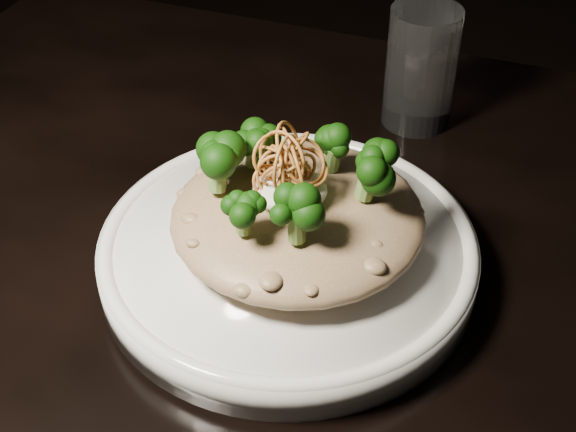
# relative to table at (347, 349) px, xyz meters

# --- Properties ---
(table) EXTENTS (1.10, 0.80, 0.75)m
(table) POSITION_rel_table_xyz_m (0.00, 0.00, 0.00)
(table) COLOR black
(table) RESTS_ON ground
(plate) EXTENTS (0.30, 0.30, 0.03)m
(plate) POSITION_rel_table_xyz_m (-0.05, -0.01, 0.10)
(plate) COLOR white
(plate) RESTS_ON table
(risotto) EXTENTS (0.20, 0.20, 0.04)m
(risotto) POSITION_rel_table_xyz_m (-0.05, 0.00, 0.14)
(risotto) COLOR brown
(risotto) RESTS_ON plate
(broccoli) EXTENTS (0.14, 0.14, 0.05)m
(broccoli) POSITION_rel_table_xyz_m (-0.05, -0.00, 0.18)
(broccoli) COLOR black
(broccoli) RESTS_ON risotto
(cheese) EXTENTS (0.06, 0.06, 0.02)m
(cheese) POSITION_rel_table_xyz_m (-0.05, -0.01, 0.16)
(cheese) COLOR silver
(cheese) RESTS_ON risotto
(shallots) EXTENTS (0.06, 0.06, 0.04)m
(shallots) POSITION_rel_table_xyz_m (-0.05, -0.00, 0.19)
(shallots) COLOR brown
(shallots) RESTS_ON cheese
(drinking_glass) EXTENTS (0.08, 0.08, 0.12)m
(drinking_glass) POSITION_rel_table_xyz_m (-0.01, 0.24, 0.14)
(drinking_glass) COLOR white
(drinking_glass) RESTS_ON table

